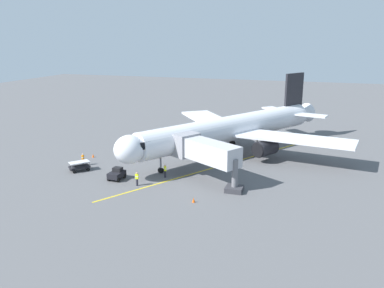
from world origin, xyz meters
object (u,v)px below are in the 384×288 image
Objects in this scene: tug_portside at (117,174)px; safety_cone_nose_right at (194,200)px; ground_crew_wing_walker at (137,179)px; baggage_cart_near_nose at (79,166)px; ground_crew_loader at (83,159)px; jet_bridge at (202,151)px; airplane at (233,128)px; safety_cone_nose_left at (93,156)px; ground_crew_marshaller at (165,171)px.

safety_cone_nose_right is at bearing 160.71° from tug_portside.
baggage_cart_near_nose is at bearing -15.52° from ground_crew_wing_walker.
ground_crew_loader is 20.30m from safety_cone_nose_right.
safety_cone_nose_right is at bearing 163.01° from baggage_cart_near_nose.
tug_portside reaches higher than safety_cone_nose_right.
jet_bridge is 17.73m from ground_crew_loader.
jet_bridge reaches higher than tug_portside.
ground_crew_wing_walker is 10.18m from baggage_cart_near_nose.
airplane is at bearing -89.88° from safety_cone_nose_right.
ground_crew_loader is 3.11× the size of safety_cone_nose_left.
airplane is at bearing -146.97° from ground_crew_loader.
ground_crew_wing_walker reaches higher than baggage_cart_near_nose.
ground_crew_wing_walker is at bearing 164.48° from baggage_cart_near_nose.
jet_bridge is 3.70× the size of baggage_cart_near_nose.
baggage_cart_near_nose is (9.81, -2.72, -0.23)m from ground_crew_wing_walker.
ground_crew_wing_walker is 3.11× the size of safety_cone_nose_right.
ground_crew_marshaller is at bearing 66.05° from airplane.
safety_cone_nose_left is at bearing -12.66° from jet_bridge.
tug_portside is (10.23, 3.43, -3.06)m from jet_bridge.
baggage_cart_near_nose is at bearing 105.11° from safety_cone_nose_left.
airplane reaches higher than safety_cone_nose_left.
ground_crew_wing_walker is (8.03, 17.14, -3.12)m from airplane.
jet_bridge is 6.28× the size of ground_crew_marshaller.
ground_crew_marshaller is 1.00× the size of ground_crew_loader.
ground_crew_wing_walker is at bearing 61.03° from ground_crew_marshaller.
safety_cone_nose_right is at bearing 157.67° from ground_crew_loader.
tug_portside is at bearing 153.12° from ground_crew_loader.
ground_crew_wing_walker is 0.72× the size of tug_portside.
safety_cone_nose_left is (13.59, -4.95, -0.61)m from ground_crew_marshaller.
jet_bridge is 19.51× the size of safety_cone_nose_left.
ground_crew_marshaller is 6.13m from tug_portside.
safety_cone_nose_right is (-11.50, 4.03, -0.43)m from tug_portside.
ground_crew_loader is at bearing 33.03° from airplane.
safety_cone_nose_right is (-17.89, 5.47, -0.38)m from baggage_cart_near_nose.
ground_crew_loader is at bearing -26.88° from tug_portside.
ground_crew_loader is 3.97m from safety_cone_nose_left.
ground_crew_marshaller is at bearing 159.99° from safety_cone_nose_left.
jet_bridge is 6.28× the size of ground_crew_wing_walker.
safety_cone_nose_left is at bearing -74.89° from baggage_cart_near_nose.
jet_bridge is at bearing -161.48° from tug_portside.
ground_crew_wing_walker is at bearing 155.08° from ground_crew_loader.
safety_cone_nose_left is (0.77, -3.84, -0.61)m from ground_crew_loader.
safety_cone_nose_right is at bearing 99.67° from jet_bridge.
airplane is 19.19m from ground_crew_wing_walker.
airplane is 19.84m from tug_portside.
jet_bridge is 6.28× the size of ground_crew_loader.
safety_cone_nose_left is (1.64, -6.09, -0.38)m from baggage_cart_near_nose.
airplane is 21.19× the size of ground_crew_wing_walker.
safety_cone_nose_left is (19.49, 8.33, -3.73)m from airplane.
airplane is at bearing -95.64° from jet_bridge.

